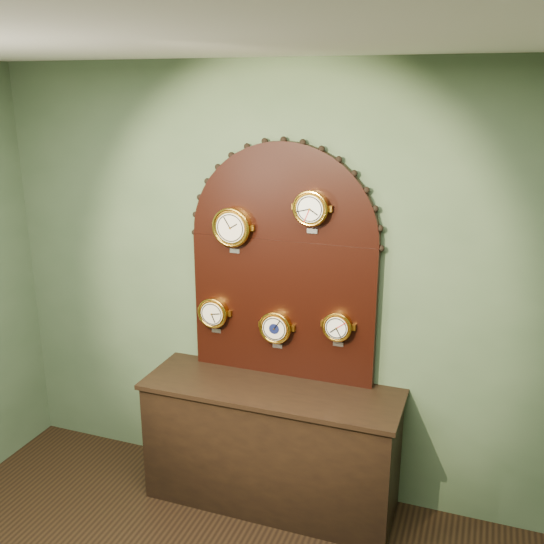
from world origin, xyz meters
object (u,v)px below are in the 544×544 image
at_px(roman_clock, 232,227).
at_px(hygrometer, 214,312).
at_px(display_board, 283,256).
at_px(barometer, 276,327).
at_px(shop_counter, 271,447).
at_px(arabic_clock, 311,208).
at_px(tide_clock, 338,326).

height_order(roman_clock, hygrometer, roman_clock).
bearing_deg(hygrometer, display_board, 8.27).
bearing_deg(barometer, shop_counter, -81.67).
xyz_separation_m(display_board, hygrometer, (-0.45, -0.07, -0.41)).
bearing_deg(arabic_clock, shop_counter, -141.83).
relative_size(hygrometer, barometer, 0.98).
height_order(display_board, hygrometer, display_board).
distance_m(arabic_clock, tide_clock, 0.74).
bearing_deg(hygrometer, arabic_clock, -0.02).
height_order(shop_counter, roman_clock, roman_clock).
bearing_deg(shop_counter, arabic_clock, 38.17).
bearing_deg(tide_clock, display_board, 170.14).
xyz_separation_m(display_board, roman_clock, (-0.31, -0.07, 0.18)).
xyz_separation_m(display_board, arabic_clock, (0.20, -0.07, 0.33)).
distance_m(shop_counter, arabic_clock, 1.57).
bearing_deg(display_board, hygrometer, -171.73).
relative_size(roman_clock, barometer, 1.14).
relative_size(display_board, tide_clock, 6.42).
xyz_separation_m(shop_counter, roman_clock, (-0.31, 0.15, 1.40)).
relative_size(hygrometer, tide_clock, 1.08).
height_order(shop_counter, barometer, barometer).
height_order(shop_counter, tide_clock, tide_clock).
relative_size(roman_clock, arabic_clock, 1.13).
relative_size(display_board, roman_clock, 5.09).
distance_m(shop_counter, display_board, 1.25).
bearing_deg(hygrometer, tide_clock, 0.04).
bearing_deg(tide_clock, hygrometer, -179.96).
bearing_deg(barometer, display_board, 71.29).
xyz_separation_m(display_board, barometer, (-0.02, -0.07, -0.45)).
xyz_separation_m(shop_counter, barometer, (-0.02, 0.15, 0.77)).
relative_size(roman_clock, tide_clock, 1.26).
xyz_separation_m(barometer, tide_clock, (0.40, 0.00, 0.06)).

